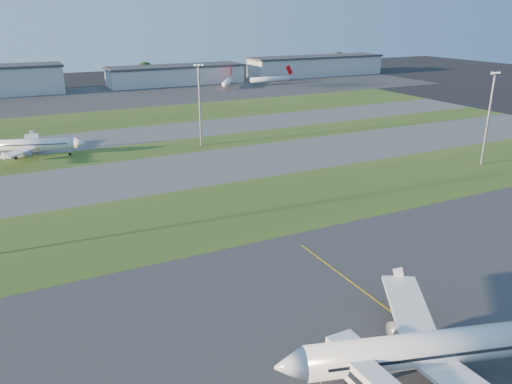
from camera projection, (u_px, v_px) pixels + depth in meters
ground at (391, 344)px, 64.24m from camera, size 700.00×700.00×0.00m
apron_near at (391, 344)px, 64.24m from camera, size 300.00×70.00×0.01m
grass_strip_a at (229, 210)px, 107.97m from camera, size 300.00×34.00×0.01m
taxiway_a at (180, 170)px, 135.72m from camera, size 300.00×32.00×0.01m
grass_strip_b at (154, 149)px, 156.74m from camera, size 300.00×18.00×0.01m
taxiway_b at (137, 135)px, 175.24m from camera, size 300.00×26.00×0.01m
grass_strip_c at (117, 118)px, 202.99m from camera, size 300.00×40.00×0.01m
apron_far at (91, 98)px, 253.44m from camera, size 400.00×80.00×0.01m
yellow_line at (420, 334)px, 66.36m from camera, size 0.25×60.00×0.02m
airliner_parked at (439, 348)px, 56.76m from camera, size 37.52×31.56×12.02m
airliner_taxiing at (27, 145)px, 147.09m from camera, size 32.21×27.18×10.41m
mini_jet_near at (228, 81)px, 289.14m from camera, size 16.93×24.99×9.48m
mini_jet_far at (271, 79)px, 299.09m from camera, size 28.59×3.29×9.48m
light_mast_centre at (200, 100)px, 156.42m from camera, size 3.20×0.70×25.80m
light_mast_east at (489, 112)px, 136.02m from camera, size 3.20×0.70×25.80m
hangar_east at (176, 75)px, 300.07m from camera, size 81.60×23.00×11.20m
hangar_far_east at (316, 66)px, 342.09m from camera, size 96.90×23.00×13.20m
tree_mid_west at (41, 79)px, 277.48m from camera, size 9.90×9.90×10.80m
tree_mid_east at (145, 72)px, 305.09m from camera, size 11.55×11.55×12.60m
tree_east at (256, 67)px, 335.40m from camera, size 10.45×10.45×11.40m
tree_far_east at (338, 61)px, 367.97m from camera, size 12.65×12.65×13.80m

